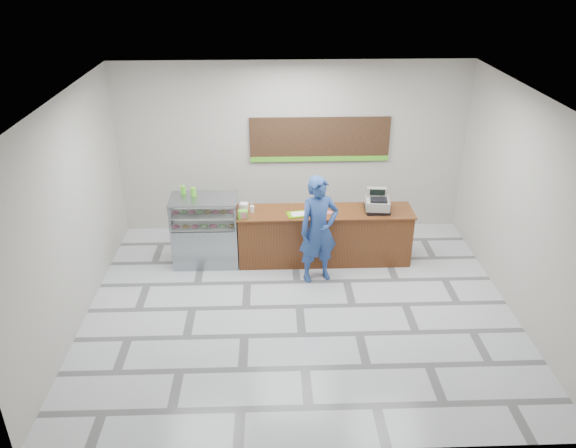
{
  "coord_description": "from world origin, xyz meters",
  "views": [
    {
      "loc": [
        -0.46,
        -7.78,
        5.42
      ],
      "look_at": [
        -0.16,
        0.9,
        1.1
      ],
      "focal_mm": 35.0,
      "sensor_mm": 36.0,
      "label": 1
    }
  ],
  "objects_px": {
    "display_case": "(206,230)",
    "customer": "(319,230)",
    "cash_register": "(377,203)",
    "serving_tray": "(298,214)",
    "sales_counter": "(324,236)"
  },
  "relations": [
    {
      "from": "cash_register",
      "to": "serving_tray",
      "type": "height_order",
      "value": "cash_register"
    },
    {
      "from": "cash_register",
      "to": "serving_tray",
      "type": "bearing_deg",
      "value": -168.67
    },
    {
      "from": "display_case",
      "to": "cash_register",
      "type": "height_order",
      "value": "cash_register"
    },
    {
      "from": "display_case",
      "to": "sales_counter",
      "type": "bearing_deg",
      "value": 0.01
    },
    {
      "from": "display_case",
      "to": "cash_register",
      "type": "distance_m",
      "value": 3.22
    },
    {
      "from": "sales_counter",
      "to": "customer",
      "type": "relative_size",
      "value": 1.66
    },
    {
      "from": "display_case",
      "to": "cash_register",
      "type": "relative_size",
      "value": 2.7
    },
    {
      "from": "sales_counter",
      "to": "serving_tray",
      "type": "relative_size",
      "value": 7.78
    },
    {
      "from": "display_case",
      "to": "customer",
      "type": "relative_size",
      "value": 0.68
    },
    {
      "from": "serving_tray",
      "to": "sales_counter",
      "type": "bearing_deg",
      "value": 4.3
    },
    {
      "from": "display_case",
      "to": "serving_tray",
      "type": "height_order",
      "value": "display_case"
    },
    {
      "from": "sales_counter",
      "to": "serving_tray",
      "type": "xyz_separation_m",
      "value": [
        -0.52,
        -0.15,
        0.52
      ]
    },
    {
      "from": "cash_register",
      "to": "customer",
      "type": "bearing_deg",
      "value": -144.21
    },
    {
      "from": "sales_counter",
      "to": "display_case",
      "type": "height_order",
      "value": "display_case"
    },
    {
      "from": "cash_register",
      "to": "serving_tray",
      "type": "xyz_separation_m",
      "value": [
        -1.47,
        -0.13,
        -0.14
      ]
    }
  ]
}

